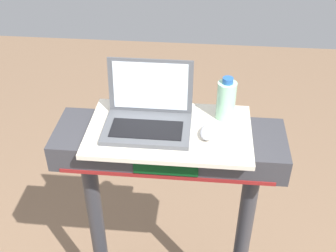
{
  "coord_description": "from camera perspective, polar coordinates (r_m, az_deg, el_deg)",
  "views": [
    {
      "loc": [
        0.12,
        -0.61,
        2.14
      ],
      "look_at": [
        0.0,
        0.65,
        1.22
      ],
      "focal_mm": 45.76,
      "sensor_mm": 36.0,
      "label": 1
    }
  ],
  "objects": [
    {
      "name": "desk_board",
      "position": [
        1.64,
        0.16,
        -0.68
      ],
      "size": [
        0.63,
        0.38,
        0.02
      ],
      "primitive_type": "cube",
      "color": "beige",
      "rests_on": "treadmill_base"
    },
    {
      "name": "laptop",
      "position": [
        1.63,
        -2.65,
        1.55
      ],
      "size": [
        0.33,
        0.25,
        0.24
      ],
      "rotation": [
        0.0,
        0.0,
        0.07
      ],
      "color": "#515459",
      "rests_on": "desk_board"
    },
    {
      "name": "computer_mouse",
      "position": [
        1.6,
        5.37,
        -0.77
      ],
      "size": [
        0.08,
        0.11,
        0.03
      ],
      "primitive_type": "ellipsoid",
      "rotation": [
        0.0,
        0.0,
        -0.17
      ],
      "color": "#B2B2B7",
      "rests_on": "desk_board"
    },
    {
      "name": "water_bottle",
      "position": [
        1.67,
        7.74,
        3.48
      ],
      "size": [
        0.07,
        0.07,
        0.18
      ],
      "color": "#9EDBB2",
      "rests_on": "desk_board"
    }
  ]
}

